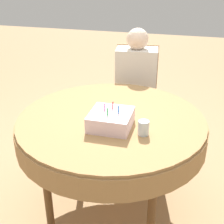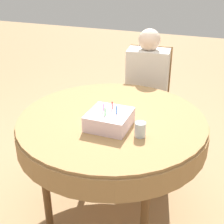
{
  "view_description": "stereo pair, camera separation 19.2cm",
  "coord_description": "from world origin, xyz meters",
  "px_view_note": "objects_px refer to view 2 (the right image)",
  "views": [
    {
      "loc": [
        0.45,
        -1.7,
        1.68
      ],
      "look_at": [
        0.01,
        -0.04,
        0.83
      ],
      "focal_mm": 50.0,
      "sensor_mm": 36.0,
      "label": 1
    },
    {
      "loc": [
        0.63,
        -1.64,
        1.68
      ],
      "look_at": [
        0.01,
        -0.04,
        0.83
      ],
      "focal_mm": 50.0,
      "sensor_mm": 36.0,
      "label": 2
    }
  ],
  "objects_px": {
    "person": "(146,84)",
    "birthday_cake": "(109,119)",
    "drinking_glass": "(140,129)",
    "chair": "(147,99)"
  },
  "relations": [
    {
      "from": "chair",
      "to": "drinking_glass",
      "type": "height_order",
      "value": "chair"
    },
    {
      "from": "person",
      "to": "birthday_cake",
      "type": "relative_size",
      "value": 4.75
    },
    {
      "from": "birthday_cake",
      "to": "drinking_glass",
      "type": "height_order",
      "value": "birthday_cake"
    },
    {
      "from": "person",
      "to": "drinking_glass",
      "type": "height_order",
      "value": "person"
    },
    {
      "from": "person",
      "to": "drinking_glass",
      "type": "distance_m",
      "value": 1.04
    },
    {
      "from": "drinking_glass",
      "to": "chair",
      "type": "bearing_deg",
      "value": 102.52
    },
    {
      "from": "chair",
      "to": "birthday_cake",
      "type": "xyz_separation_m",
      "value": [
        0.04,
        -1.06,
        0.31
      ]
    },
    {
      "from": "chair",
      "to": "birthday_cake",
      "type": "distance_m",
      "value": 1.11
    },
    {
      "from": "person",
      "to": "birthday_cake",
      "type": "distance_m",
      "value": 0.97
    },
    {
      "from": "chair",
      "to": "person",
      "type": "height_order",
      "value": "person"
    }
  ]
}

